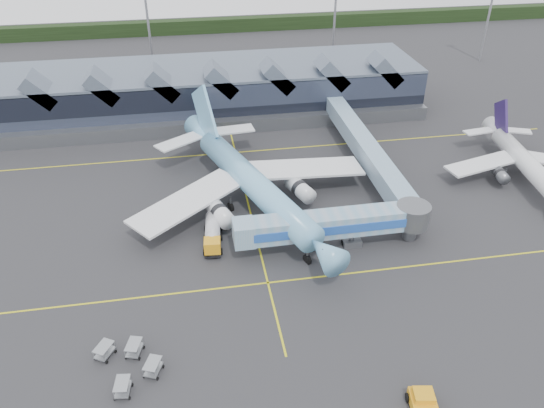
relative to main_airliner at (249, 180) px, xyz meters
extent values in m
plane|color=#2D2C2F|center=(-0.31, -10.66, -4.21)|extent=(260.00, 260.00, 0.00)
cube|color=gold|center=(-0.31, -18.66, -4.20)|extent=(120.00, 0.25, 0.01)
cube|color=gold|center=(-0.31, 17.34, -4.20)|extent=(120.00, 0.25, 0.01)
cube|color=gold|center=(-0.31, -0.66, -4.20)|extent=(0.25, 60.00, 0.01)
cube|color=black|center=(-0.31, 99.34, -2.21)|extent=(260.00, 4.00, 4.00)
cube|color=black|center=(-5.31, 37.34, 0.29)|extent=(90.00, 20.00, 9.00)
cube|color=slate|center=(-5.31, 37.34, 4.99)|extent=(90.00, 20.00, 0.60)
cube|color=slate|center=(-5.31, 26.34, -2.91)|extent=(90.00, 2.50, 2.60)
cube|color=slate|center=(-34.31, 30.34, 5.09)|extent=(6.43, 6.00, 6.43)
cube|color=slate|center=(-23.31, 30.34, 5.09)|extent=(6.43, 6.00, 6.43)
cube|color=slate|center=(-12.31, 30.34, 5.09)|extent=(6.43, 6.00, 6.43)
cube|color=slate|center=(-1.31, 30.34, 5.09)|extent=(6.43, 6.00, 6.43)
cube|color=slate|center=(9.69, 30.34, 5.09)|extent=(6.43, 6.00, 6.43)
cube|color=slate|center=(20.69, 30.34, 5.09)|extent=(6.43, 6.00, 6.43)
cube|color=slate|center=(31.69, 30.34, 5.09)|extent=(6.43, 6.00, 6.43)
cylinder|color=gray|center=(-15.31, 61.34, 6.79)|extent=(0.56, 0.56, 22.00)
cylinder|color=gray|center=(29.69, 61.34, 6.79)|extent=(0.56, 0.56, 22.00)
cylinder|color=gray|center=(69.69, 59.34, 6.79)|extent=(0.56, 0.56, 22.00)
cylinder|color=#73BCEA|center=(0.48, -1.37, 0.02)|extent=(14.24, 31.22, 3.91)
cone|color=#73BCEA|center=(6.66, -18.89, 0.02)|extent=(5.50, 6.43, 3.91)
cube|color=black|center=(6.89, -19.53, 0.84)|extent=(1.51, 0.81, 0.48)
cone|color=#73BCEA|center=(-6.00, 17.01, 0.31)|extent=(6.10, 8.14, 3.91)
cube|color=silver|center=(-9.40, -3.46, -0.67)|extent=(17.71, 15.49, 1.29)
cube|color=silver|center=(9.49, 3.21, -0.67)|extent=(17.94, 6.33, 1.29)
cylinder|color=silver|center=(-5.06, -5.73, -1.65)|extent=(4.10, 5.94, 2.43)
cylinder|color=silver|center=(7.53, -1.29, -1.65)|extent=(4.10, 5.94, 2.43)
cube|color=#73BCEA|center=(-5.40, 15.30, 4.39)|extent=(3.77, 9.60, 10.79)
cube|color=silver|center=(-10.09, 14.13, 0.31)|extent=(8.56, 7.14, 0.26)
cube|color=silver|center=(-1.00, 17.33, 0.31)|extent=(8.42, 3.93, 0.26)
cylinder|color=slate|center=(5.46, -15.47, -3.07)|extent=(0.29, 0.29, 2.27)
cylinder|color=slate|center=(-3.11, -1.19, -3.07)|extent=(0.29, 0.29, 2.27)
cylinder|color=slate|center=(3.17, 1.02, -3.07)|extent=(0.29, 0.29, 2.27)
cylinder|color=black|center=(5.46, -15.47, -3.80)|extent=(0.92, 1.52, 1.45)
cylinder|color=silver|center=(45.33, -0.50, -1.04)|extent=(5.36, 20.73, 2.93)
cone|color=silver|center=(46.83, 12.02, -0.82)|extent=(3.47, 5.01, 2.93)
cube|color=silver|center=(38.63, 1.25, -1.56)|extent=(12.71, 6.10, 0.98)
cylinder|color=slate|center=(40.61, -1.41, -2.29)|extent=(2.22, 3.71, 1.82)
cube|color=#28194B|center=(46.69, 10.85, 1.89)|extent=(1.22, 6.60, 7.15)
cube|color=silver|center=(43.44, 11.54, -0.82)|extent=(5.80, 2.73, 0.24)
cube|color=silver|center=(50.00, 10.75, -0.82)|extent=(5.96, 3.91, 0.24)
cylinder|color=slate|center=(42.96, 0.67, -3.36)|extent=(0.27, 0.27, 1.70)
cylinder|color=slate|center=(47.91, 0.07, -3.36)|extent=(0.27, 0.27, 1.70)
cube|color=#6F9DBA|center=(9.12, -12.70, -0.40)|extent=(21.14, 3.30, 3.06)
cube|color=#2352B0|center=(9.13, -14.34, -0.40)|extent=(21.12, 0.26, 1.27)
cube|color=#6F9DBA|center=(-2.49, -12.78, -0.40)|extent=(2.77, 3.40, 3.17)
cylinder|color=slate|center=(12.29, -12.69, -2.30)|extent=(0.74, 0.74, 3.81)
cube|color=slate|center=(12.29, -12.69, -3.73)|extent=(2.55, 2.13, 0.95)
cylinder|color=black|center=(11.24, -12.69, -3.84)|extent=(0.43, 0.95, 0.95)
cylinder|color=black|center=(13.35, -12.68, -3.84)|extent=(0.43, 0.95, 0.95)
cylinder|color=slate|center=(20.74, -12.63, -0.40)|extent=(4.65, 4.65, 3.17)
cylinder|color=slate|center=(20.74, -12.63, -2.30)|extent=(1.90, 1.90, 3.81)
cube|color=black|center=(-6.38, -9.05, -3.53)|extent=(2.84, 8.22, 0.45)
cube|color=orange|center=(-6.65, -12.08, -2.59)|extent=(2.31, 2.15, 1.97)
cube|color=black|center=(-6.71, -12.80, -2.15)|extent=(1.98, 0.31, 0.90)
cylinder|color=silver|center=(-6.29, -7.98, -2.32)|extent=(2.51, 5.36, 2.06)
sphere|color=silver|center=(-6.06, -5.39, -2.32)|extent=(1.97, 1.97, 1.97)
sphere|color=silver|center=(-6.52, -10.57, -2.32)|extent=(1.97, 1.97, 1.97)
cylinder|color=black|center=(-7.73, -11.63, -3.76)|extent=(0.39, 0.92, 0.90)
cylinder|color=black|center=(-5.50, -11.83, -3.76)|extent=(0.39, 0.92, 0.90)
cylinder|color=black|center=(-7.46, -8.51, -3.76)|extent=(0.39, 0.92, 0.90)
cylinder|color=black|center=(-5.23, -8.70, -3.76)|extent=(0.39, 0.92, 0.90)
cylinder|color=black|center=(-7.27, -6.27, -3.76)|extent=(0.39, 0.92, 0.90)
cylinder|color=black|center=(-5.03, -6.47, -3.76)|extent=(0.39, 0.92, 0.90)
cube|color=orange|center=(11.30, -39.46, -3.45)|extent=(2.98, 4.21, 1.07)
cube|color=orange|center=(11.41, -38.82, -2.65)|extent=(2.20, 2.02, 0.75)
cylinder|color=black|center=(10.30, -37.98, -3.78)|extent=(0.46, 0.90, 0.86)
cylinder|color=black|center=(12.74, -38.39, -3.78)|extent=(0.46, 0.90, 0.86)
cube|color=#95999D|center=(-16.19, -27.45, -3.67)|extent=(1.91, 2.45, 0.15)
cube|color=#95999D|center=(-16.19, -27.45, -2.73)|extent=(1.91, 2.45, 0.08)
cylinder|color=black|center=(-15.26, -26.90, -4.03)|extent=(0.21, 0.37, 0.35)
cube|color=#95999D|center=(-14.17, -30.36, -3.67)|extent=(2.07, 2.51, 0.15)
cube|color=#95999D|center=(-14.17, -30.36, -2.73)|extent=(2.07, 2.51, 0.08)
cylinder|color=black|center=(-13.20, -29.90, -4.03)|extent=(0.24, 0.37, 0.35)
cube|color=#95999D|center=(-19.29, -27.28, -3.67)|extent=(2.27, 2.56, 0.15)
cube|color=#95999D|center=(-19.29, -27.28, -2.73)|extent=(2.27, 2.56, 0.08)
cylinder|color=black|center=(-18.26, -26.97, -4.03)|extent=(0.28, 0.36, 0.35)
cube|color=#95999D|center=(-17.08, -32.37, -3.67)|extent=(1.64, 2.32, 0.15)
cube|color=#95999D|center=(-17.08, -32.37, -2.73)|extent=(1.64, 2.32, 0.08)
cylinder|color=black|center=(-16.25, -31.69, -4.03)|extent=(0.16, 0.37, 0.35)
camera|label=1|loc=(-8.36, -68.35, 40.07)|focal=35.00mm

